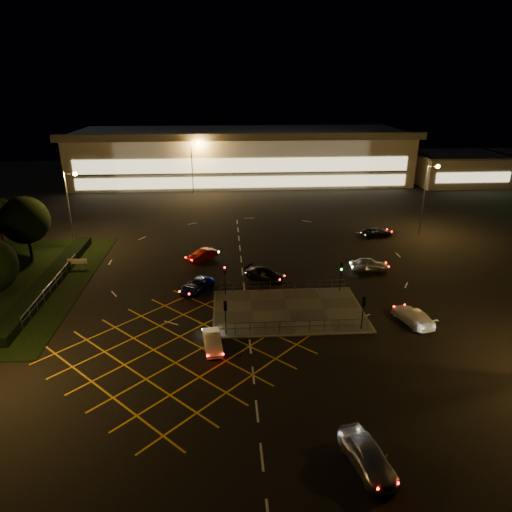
{
  "coord_description": "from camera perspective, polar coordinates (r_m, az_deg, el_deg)",
  "views": [
    {
      "loc": [
        -3.78,
        -40.73,
        20.7
      ],
      "look_at": [
        -0.43,
        7.73,
        2.0
      ],
      "focal_mm": 32.0,
      "sensor_mm": 36.0,
      "label": 1
    }
  ],
  "objects": [
    {
      "name": "ground",
      "position": [
        45.84,
        1.21,
        -5.79
      ],
      "size": [
        180.0,
        180.0,
        0.0
      ],
      "primitive_type": "plane",
      "color": "black",
      "rests_on": "ground"
    },
    {
      "name": "pedestrian_island",
      "position": [
        44.26,
        4.04,
        -6.8
      ],
      "size": [
        14.0,
        9.0,
        0.12
      ],
      "primitive_type": "cube",
      "color": "#4C4944",
      "rests_on": "ground"
    },
    {
      "name": "grass_verge",
      "position": [
        56.54,
        -29.02,
        -3.18
      ],
      "size": [
        18.0,
        30.0,
        0.08
      ],
      "primitive_type": "cube",
      "color": "black",
      "rests_on": "ground"
    },
    {
      "name": "hedge",
      "position": [
        54.42,
        -24.33,
        -2.72
      ],
      "size": [
        2.0,
        26.0,
        1.0
      ],
      "primitive_type": "cube",
      "color": "black",
      "rests_on": "ground"
    },
    {
      "name": "supermarket",
      "position": [
        103.9,
        -1.87,
        12.53
      ],
      "size": [
        72.0,
        26.5,
        10.5
      ],
      "color": "beige",
      "rests_on": "ground"
    },
    {
      "name": "retail_unit_a",
      "position": [
        108.41,
        23.83,
        10.02
      ],
      "size": [
        18.8,
        14.8,
        6.35
      ],
      "color": "beige",
      "rests_on": "ground"
    },
    {
      "name": "streetlight_nw",
      "position": [
        63.57,
        -22.13,
        6.65
      ],
      "size": [
        1.78,
        0.56,
        10.03
      ],
      "color": "slate",
      "rests_on": "ground"
    },
    {
      "name": "streetlight_ne",
      "position": [
        68.44,
        20.69,
        7.79
      ],
      "size": [
        1.78,
        0.56,
        10.03
      ],
      "color": "slate",
      "rests_on": "ground"
    },
    {
      "name": "streetlight_far_left",
      "position": [
        90.03,
        -7.75,
        11.84
      ],
      "size": [
        1.78,
        0.56,
        10.03
      ],
      "color": "slate",
      "rests_on": "ground"
    },
    {
      "name": "streetlight_far_right",
      "position": [
        97.99,
        16.9,
        11.88
      ],
      "size": [
        1.78,
        0.56,
        10.03
      ],
      "color": "slate",
      "rests_on": "ground"
    },
    {
      "name": "signal_sw",
      "position": [
        39.28,
        -3.85,
        -6.82
      ],
      "size": [
        0.28,
        0.3,
        3.15
      ],
      "rotation": [
        0.0,
        0.0,
        3.14
      ],
      "color": "black",
      "rests_on": "pedestrian_island"
    },
    {
      "name": "signal_se",
      "position": [
        41.0,
        13.26,
        -6.12
      ],
      "size": [
        0.28,
        0.3,
        3.15
      ],
      "rotation": [
        0.0,
        0.0,
        3.14
      ],
      "color": "black",
      "rests_on": "pedestrian_island"
    },
    {
      "name": "signal_nw",
      "position": [
        46.49,
        -3.91,
        -2.22
      ],
      "size": [
        0.28,
        0.3,
        3.15
      ],
      "color": "black",
      "rests_on": "pedestrian_island"
    },
    {
      "name": "signal_ne",
      "position": [
        47.96,
        10.58,
        -1.8
      ],
      "size": [
        0.28,
        0.3,
        3.15
      ],
      "color": "black",
      "rests_on": "pedestrian_island"
    },
    {
      "name": "tree_c",
      "position": [
        61.89,
        -26.91,
        4.0
      ],
      "size": [
        5.76,
        5.76,
        7.84
      ],
      "color": "black",
      "rests_on": "ground"
    },
    {
      "name": "car_near_silver",
      "position": [
        29.01,
        13.77,
        -23.03
      ],
      "size": [
        2.88,
        4.95,
        1.58
      ],
      "primitive_type": "imported",
      "rotation": [
        0.0,
        0.0,
        0.23
      ],
      "color": "#B0B2B7",
      "rests_on": "ground"
    },
    {
      "name": "car_queue_white",
      "position": [
        38.34,
        -5.46,
        -10.6
      ],
      "size": [
        1.84,
        4.02,
        1.28
      ],
      "primitive_type": "imported",
      "rotation": [
        0.0,
        0.0,
        0.13
      ],
      "color": "white",
      "rests_on": "ground"
    },
    {
      "name": "car_left_blue",
      "position": [
        48.31,
        -7.49,
        -3.69
      ],
      "size": [
        4.1,
        4.89,
        1.24
      ],
      "primitive_type": "imported",
      "rotation": [
        0.0,
        0.0,
        5.73
      ],
      "color": "#0E1256",
      "rests_on": "ground"
    },
    {
      "name": "car_far_dkgrey",
      "position": [
        50.54,
        1.13,
        -2.3
      ],
      "size": [
        4.91,
        4.03,
        1.34
      ],
      "primitive_type": "imported",
      "rotation": [
        0.0,
        0.0,
        1.02
      ],
      "color": "black",
      "rests_on": "ground"
    },
    {
      "name": "car_right_silver",
      "position": [
        54.71,
        13.99,
        -1.01
      ],
      "size": [
        4.44,
        2.09,
        1.47
      ],
      "primitive_type": "imported",
      "rotation": [
        0.0,
        0.0,
        1.49
      ],
      "color": "silver",
      "rests_on": "ground"
    },
    {
      "name": "car_circ_red",
      "position": [
        56.58,
        -6.71,
        0.14
      ],
      "size": [
        3.87,
        3.56,
        1.29
      ],
      "primitive_type": "imported",
      "rotation": [
        0.0,
        0.0,
        5.41
      ],
      "color": "maroon",
      "rests_on": "ground"
    },
    {
      "name": "car_east_grey",
      "position": [
        66.93,
        14.83,
        2.88
      ],
      "size": [
        4.84,
        3.1,
        1.24
      ],
      "primitive_type": "imported",
      "rotation": [
        0.0,
        0.0,
        1.82
      ],
      "color": "black",
      "rests_on": "ground"
    },
    {
      "name": "car_approach_white",
      "position": [
        44.25,
        19.04,
        -7.09
      ],
      "size": [
        3.07,
        5.1,
        1.38
      ],
      "primitive_type": "imported",
      "rotation": [
        0.0,
        0.0,
        3.4
      ],
      "color": "white",
      "rests_on": "ground"
    }
  ]
}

